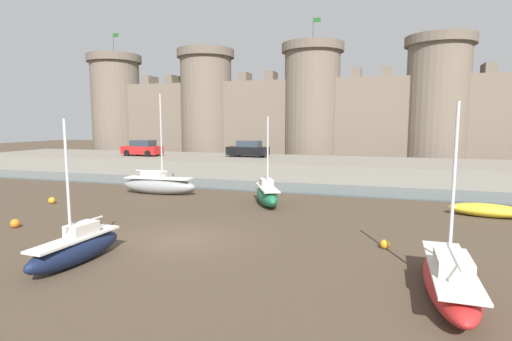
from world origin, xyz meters
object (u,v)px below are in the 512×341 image
at_px(mooring_buoy_mid_mud, 385,244).
at_px(car_quay_west, 142,148).
at_px(car_quay_centre_west, 248,149).
at_px(sailboat_near_channel_right, 450,278).
at_px(rowboat_foreground_left, 487,210).
at_px(sailboat_midflat_centre, 159,184).
at_px(sailboat_near_channel_left, 267,194).
at_px(sailboat_foreground_centre, 76,248).
at_px(mooring_buoy_off_centre, 15,223).
at_px(mooring_buoy_near_shore, 52,201).

bearing_deg(mooring_buoy_mid_mud, car_quay_west, 140.63).
distance_m(car_quay_west, car_quay_centre_west, 11.02).
bearing_deg(sailboat_near_channel_right, rowboat_foreground_left, 72.79).
xyz_separation_m(rowboat_foreground_left, sailboat_midflat_centre, (-20.41, 0.85, 0.31)).
xyz_separation_m(sailboat_midflat_centre, car_quay_centre_west, (2.21, 13.39, 1.69)).
xyz_separation_m(sailboat_near_channel_left, car_quay_west, (-16.92, 12.65, 1.71)).
bearing_deg(sailboat_midflat_centre, sailboat_near_channel_right, -36.10).
height_order(sailboat_foreground_centre, car_quay_west, sailboat_foreground_centre).
xyz_separation_m(sailboat_foreground_centre, car_quay_centre_west, (-2.38, 26.64, 1.78)).
relative_size(rowboat_foreground_left, mooring_buoy_off_centre, 9.04).
height_order(sailboat_near_channel_left, car_quay_centre_west, sailboat_near_channel_left).
bearing_deg(sailboat_midflat_centre, sailboat_near_channel_left, -9.26).
bearing_deg(rowboat_foreground_left, car_quay_west, 157.28).
distance_m(sailboat_near_channel_left, mooring_buoy_off_centre, 13.37).
relative_size(sailboat_near_channel_right, mooring_buoy_near_shore, 13.78).
xyz_separation_m(sailboat_midflat_centre, mooring_buoy_mid_mud, (15.13, -8.18, -0.50)).
height_order(sailboat_midflat_centre, car_quay_west, sailboat_midflat_centre).
xyz_separation_m(rowboat_foreground_left, mooring_buoy_mid_mud, (-5.28, -7.33, -0.19)).
relative_size(sailboat_near_channel_left, car_quay_west, 1.29).
distance_m(sailboat_midflat_centre, mooring_buoy_off_centre, 10.27).
height_order(sailboat_near_channel_right, mooring_buoy_mid_mud, sailboat_near_channel_right).
xyz_separation_m(sailboat_near_channel_left, mooring_buoy_near_shore, (-12.86, -3.65, -0.46)).
bearing_deg(mooring_buoy_mid_mud, mooring_buoy_near_shore, 170.82).
distance_m(rowboat_foreground_left, mooring_buoy_near_shore, 25.30).
xyz_separation_m(mooring_buoy_mid_mud, car_quay_centre_west, (-12.92, 21.57, 2.19)).
distance_m(mooring_buoy_off_centre, mooring_buoy_mid_mud, 17.03).
xyz_separation_m(mooring_buoy_near_shore, car_quay_west, (-4.06, 16.29, 2.17)).
xyz_separation_m(sailboat_near_channel_left, sailboat_foreground_centre, (-3.72, -11.89, -0.07)).
distance_m(sailboat_midflat_centre, car_quay_centre_west, 13.68).
relative_size(sailboat_midflat_centre, mooring_buoy_off_centre, 16.26).
xyz_separation_m(sailboat_near_channel_left, rowboat_foreground_left, (12.09, 0.50, -0.29)).
height_order(sailboat_midflat_centre, mooring_buoy_off_centre, sailboat_midflat_centre).
xyz_separation_m(sailboat_midflat_centre, sailboat_foreground_centre, (4.59, -13.25, -0.10)).
bearing_deg(sailboat_foreground_centre, sailboat_midflat_centre, 109.13).
height_order(sailboat_near_channel_left, sailboat_foreground_centre, sailboat_near_channel_left).
height_order(sailboat_near_channel_right, car_quay_centre_west, sailboat_near_channel_right).
bearing_deg(sailboat_foreground_centre, rowboat_foreground_left, 38.09).
bearing_deg(mooring_buoy_mid_mud, sailboat_near_channel_right, -67.16).
distance_m(rowboat_foreground_left, car_quay_centre_west, 23.19).
bearing_deg(sailboat_foreground_centre, mooring_buoy_mid_mud, 25.67).
relative_size(sailboat_near_channel_left, rowboat_foreground_left, 1.38).
height_order(sailboat_midflat_centre, sailboat_foreground_centre, sailboat_midflat_centre).
height_order(sailboat_foreground_centre, mooring_buoy_near_shore, sailboat_foreground_centre).
bearing_deg(mooring_buoy_near_shore, car_quay_centre_west, 69.83).
xyz_separation_m(sailboat_near_channel_left, sailboat_near_channel_right, (8.55, -10.94, -0.11)).
bearing_deg(car_quay_centre_west, sailboat_near_channel_right, -60.30).
relative_size(mooring_buoy_off_centre, mooring_buoy_mid_mud, 1.17).
distance_m(sailboat_foreground_centre, sailboat_near_channel_right, 12.31).
height_order(rowboat_foreground_left, car_quay_west, car_quay_west).
bearing_deg(sailboat_midflat_centre, mooring_buoy_mid_mud, -28.40).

